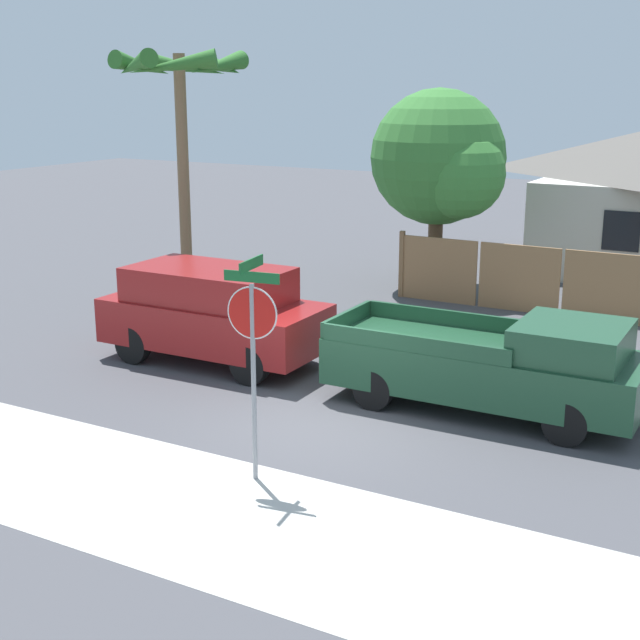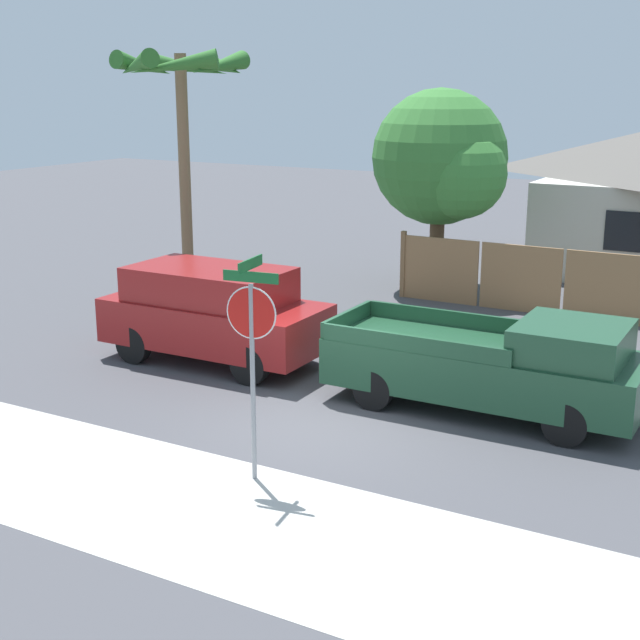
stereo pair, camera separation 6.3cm
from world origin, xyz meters
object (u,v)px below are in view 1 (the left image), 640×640
(orange_pickup, at_px, (495,364))
(palm_tree, at_px, (180,88))
(stop_sign, at_px, (253,333))
(red_suv, at_px, (213,312))
(oak_tree, at_px, (443,161))

(orange_pickup, bearing_deg, palm_tree, 160.30)
(palm_tree, relative_size, stop_sign, 1.94)
(red_suv, bearing_deg, palm_tree, 133.74)
(red_suv, relative_size, orange_pickup, 0.84)
(palm_tree, bearing_deg, stop_sign, -47.22)
(palm_tree, bearing_deg, orange_pickup, -19.16)
(palm_tree, xyz_separation_m, red_suv, (3.05, -3.13, -4.38))
(palm_tree, relative_size, red_suv, 1.37)
(palm_tree, height_order, orange_pickup, palm_tree)
(red_suv, height_order, stop_sign, stop_sign)
(red_suv, bearing_deg, oak_tree, 79.18)
(oak_tree, xyz_separation_m, stop_sign, (2.30, -12.76, -1.33))
(orange_pickup, bearing_deg, red_suv, 179.48)
(oak_tree, relative_size, stop_sign, 1.68)
(orange_pickup, distance_m, stop_sign, 4.99)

